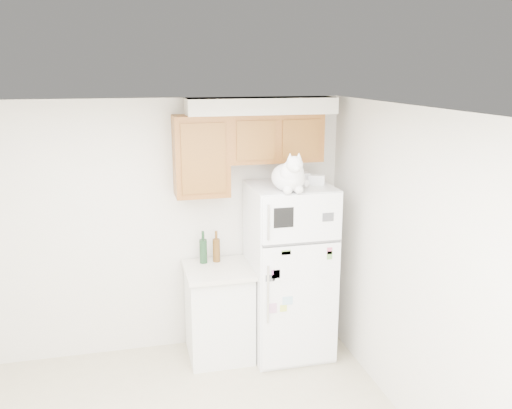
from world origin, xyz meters
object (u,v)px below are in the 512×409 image
object	(u,v)px
storage_box_front	(316,180)
cat	(290,176)
bottle_green	(203,247)
bottle_amber	(216,246)
storage_box_back	(300,178)
base_counter	(219,311)
refrigerator	(290,271)

from	to	relation	value
storage_box_front	cat	bearing A→B (deg)	-124.75
bottle_green	bottle_amber	bearing A→B (deg)	3.83
cat	storage_box_back	distance (m)	0.40
cat	bottle_green	size ratio (longest dim) A/B	1.64
bottle_green	bottle_amber	distance (m)	0.13
cat	bottle_green	xyz separation A→B (m)	(-0.72, 0.47, -0.76)
base_counter	bottle_green	size ratio (longest dim) A/B	2.86
refrigerator	storage_box_back	distance (m)	0.91
storage_box_front	bottle_green	size ratio (longest dim) A/B	0.47
cat	bottle_green	world-z (taller)	cat
storage_box_back	bottle_amber	bearing A→B (deg)	173.94
refrigerator	storage_box_front	distance (m)	0.93
refrigerator	base_counter	xyz separation A→B (m)	(-0.69, 0.07, -0.39)
base_counter	bottle_amber	distance (m)	0.64
base_counter	storage_box_back	distance (m)	1.52
cat	storage_box_back	xyz separation A→B (m)	(0.20, 0.33, -0.09)
cat	storage_box_back	world-z (taller)	cat
refrigerator	storage_box_back	xyz separation A→B (m)	(0.12, 0.10, 0.90)
storage_box_back	bottle_amber	distance (m)	1.05
storage_box_front	base_counter	bearing A→B (deg)	-164.16
base_counter	bottle_green	distance (m)	0.65
base_counter	bottle_amber	world-z (taller)	bottle_amber
refrigerator	cat	bearing A→B (deg)	-110.07
cat	bottle_amber	size ratio (longest dim) A/B	1.69
bottle_green	bottle_amber	xyz separation A→B (m)	(0.13, 0.01, -0.00)
storage_box_front	bottle_green	bearing A→B (deg)	-172.07
storage_box_back	bottle_amber	world-z (taller)	storage_box_back
cat	storage_box_back	size ratio (longest dim) A/B	2.93
refrigerator	bottle_amber	distance (m)	0.75
bottle_green	refrigerator	bearing A→B (deg)	-16.09
refrigerator	cat	xyz separation A→B (m)	(-0.09, -0.24, 0.99)
cat	storage_box_front	world-z (taller)	cat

